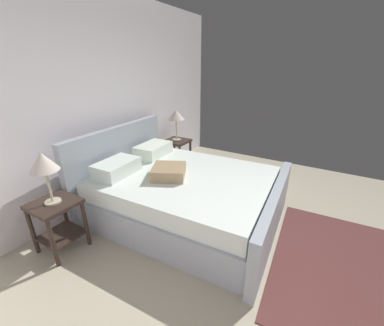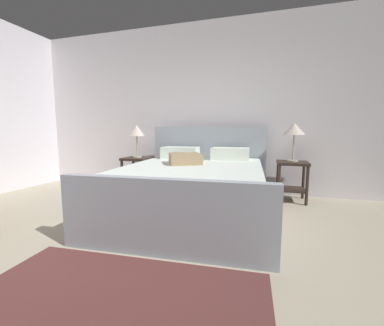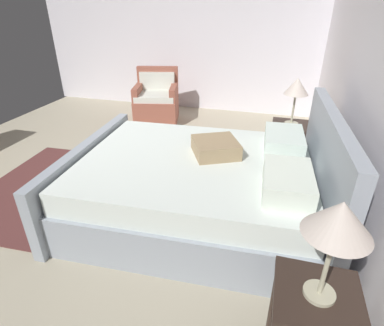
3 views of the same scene
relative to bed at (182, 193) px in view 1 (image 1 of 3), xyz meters
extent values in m
cube|color=#B4A990|center=(-0.34, -1.38, -0.35)|extent=(6.12, 5.28, 0.02)
cube|color=white|center=(-0.34, 1.33, 1.10)|extent=(6.24, 0.12, 2.89)
cube|color=#9DA6B2|center=(0.00, -0.06, -0.14)|extent=(1.86, 2.24, 0.40)
cube|color=#9DA6B2|center=(-0.06, 1.06, 0.22)|extent=(1.87, 0.20, 1.12)
cube|color=#9DA6B2|center=(0.07, -1.18, -0.01)|extent=(1.87, 0.20, 0.67)
cube|color=white|center=(0.00, -0.06, 0.17)|extent=(1.78, 2.18, 0.22)
cube|color=white|center=(-0.43, 0.71, 0.37)|extent=(0.58, 0.39, 0.18)
cube|color=white|center=(0.35, 0.76, 0.37)|extent=(0.58, 0.39, 0.18)
cube|color=tan|center=(-0.15, 0.09, 0.35)|extent=(0.54, 0.54, 0.14)
cube|color=#30231D|center=(1.26, 0.93, 0.24)|extent=(0.44, 0.44, 0.04)
cube|color=#30231D|center=(1.26, 0.93, -0.16)|extent=(0.40, 0.40, 0.02)
cylinder|color=#30231D|center=(1.07, 0.74, -0.06)|extent=(0.04, 0.04, 0.56)
cylinder|color=#30231D|center=(1.45, 0.74, -0.06)|extent=(0.04, 0.04, 0.56)
cylinder|color=#30231D|center=(1.07, 1.12, -0.06)|extent=(0.04, 0.04, 0.56)
cylinder|color=#30231D|center=(1.45, 1.12, -0.06)|extent=(0.04, 0.04, 0.56)
cylinder|color=#B7B293|center=(1.26, 0.93, 0.27)|extent=(0.16, 0.16, 0.02)
cylinder|color=#B7B293|center=(1.26, 0.93, 0.47)|extent=(0.02, 0.02, 0.38)
cone|color=beige|center=(1.26, 0.93, 0.74)|extent=(0.31, 0.31, 0.17)
cube|color=#30231D|center=(-1.25, 0.80, 0.24)|extent=(0.44, 0.44, 0.04)
cube|color=#30231D|center=(-1.25, 0.80, -0.16)|extent=(0.40, 0.40, 0.02)
cylinder|color=#30231D|center=(-1.44, 0.61, -0.06)|extent=(0.04, 0.04, 0.56)
cylinder|color=#30231D|center=(-1.06, 0.61, -0.06)|extent=(0.04, 0.04, 0.56)
cylinder|color=#30231D|center=(-1.44, 0.99, -0.06)|extent=(0.04, 0.04, 0.56)
cylinder|color=#30231D|center=(-1.06, 0.99, -0.06)|extent=(0.04, 0.04, 0.56)
cylinder|color=#B7B293|center=(-1.25, 0.80, 0.27)|extent=(0.16, 0.16, 0.02)
cylinder|color=#B7B293|center=(-1.25, 0.80, 0.45)|extent=(0.02, 0.02, 0.35)
cone|color=beige|center=(-1.25, 0.80, 0.72)|extent=(0.28, 0.28, 0.19)
cube|color=brown|center=(0.00, -1.90, -0.33)|extent=(1.98, 1.34, 0.01)
camera|label=1|loc=(-2.37, -1.56, 1.60)|focal=22.46mm
camera|label=2|loc=(0.87, -3.03, 0.71)|focal=23.37mm
camera|label=3|loc=(2.47, 0.61, 1.59)|focal=28.94mm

